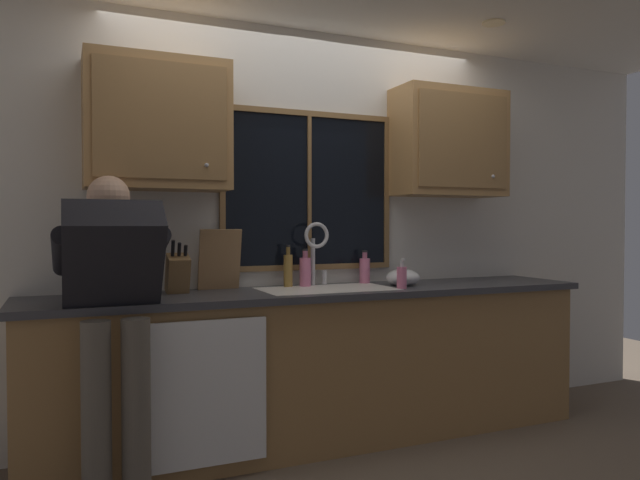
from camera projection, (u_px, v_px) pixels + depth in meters
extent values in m
cube|color=silver|center=(302.00, 229.00, 3.90)|extent=(5.75, 0.12, 2.55)
cylinder|color=#FFEAB2|center=(494.00, 23.00, 3.66)|extent=(0.14, 0.14, 0.01)
cube|color=black|center=(309.00, 191.00, 3.84)|extent=(1.10, 0.02, 0.95)
cube|color=brown|center=(309.00, 114.00, 3.81)|extent=(1.17, 0.02, 0.04)
cube|color=brown|center=(309.00, 267.00, 3.84)|extent=(1.17, 0.02, 0.04)
cube|color=brown|center=(222.00, 188.00, 3.60)|extent=(0.03, 0.02, 0.95)
cube|color=brown|center=(386.00, 192.00, 4.05)|extent=(0.03, 0.02, 0.95)
cube|color=brown|center=(309.00, 191.00, 3.82)|extent=(0.02, 0.02, 0.95)
cube|color=olive|center=(323.00, 368.00, 3.60)|extent=(3.35, 0.58, 0.88)
cube|color=#38383D|center=(325.00, 293.00, 3.57)|extent=(3.41, 0.62, 0.04)
cube|color=white|center=(209.00, 393.00, 3.00)|extent=(0.60, 0.02, 0.74)
cube|color=#A87A47|center=(158.00, 125.00, 3.30)|extent=(0.77, 0.33, 0.72)
cube|color=olive|center=(162.00, 120.00, 3.14)|extent=(0.69, 0.01, 0.62)
sphere|color=#B2B2B7|center=(207.00, 165.00, 3.23)|extent=(0.02, 0.02, 0.02)
cube|color=#A87A47|center=(449.00, 143.00, 4.07)|extent=(0.77, 0.33, 0.72)
cube|color=olive|center=(464.00, 140.00, 3.91)|extent=(0.69, 0.01, 0.62)
sphere|color=#B2B2B7|center=(493.00, 176.00, 4.00)|extent=(0.02, 0.02, 0.02)
cube|color=white|center=(327.00, 291.00, 3.58)|extent=(0.80, 0.46, 0.02)
cube|color=beige|center=(296.00, 309.00, 3.51)|extent=(0.36, 0.42, 0.20)
cube|color=beige|center=(357.00, 305.00, 3.67)|extent=(0.36, 0.42, 0.20)
cube|color=white|center=(327.00, 307.00, 3.59)|extent=(0.04, 0.42, 0.20)
cylinder|color=silver|center=(313.00, 262.00, 3.78)|extent=(0.03, 0.03, 0.30)
torus|color=silver|center=(317.00, 235.00, 3.72)|extent=(0.16, 0.02, 0.16)
cylinder|color=silver|center=(324.00, 277.00, 3.82)|extent=(0.03, 0.03, 0.09)
cylinder|color=#595147|center=(96.00, 419.00, 2.65)|extent=(0.13, 0.13, 0.88)
cylinder|color=#595147|center=(136.00, 415.00, 2.72)|extent=(0.13, 0.13, 0.88)
cube|color=black|center=(113.00, 264.00, 2.81)|extent=(0.44, 0.51, 0.60)
sphere|color=tan|center=(109.00, 196.00, 3.01)|extent=(0.21, 0.21, 0.21)
cylinder|color=black|center=(62.00, 253.00, 2.89)|extent=(0.09, 0.52, 0.26)
cylinder|color=black|center=(155.00, 251.00, 3.06)|extent=(0.09, 0.52, 0.26)
cube|color=olive|center=(178.00, 275.00, 3.35)|extent=(0.12, 0.18, 0.25)
cylinder|color=black|center=(173.00, 248.00, 3.28)|extent=(0.02, 0.05, 0.09)
cylinder|color=black|center=(179.00, 249.00, 3.29)|extent=(0.02, 0.04, 0.08)
cylinder|color=black|center=(186.00, 250.00, 3.31)|extent=(0.02, 0.04, 0.06)
cube|color=#997047|center=(220.00, 260.00, 3.54)|extent=(0.25, 0.10, 0.36)
ellipsoid|color=silver|center=(403.00, 278.00, 3.79)|extent=(0.22, 0.22, 0.11)
cylinder|color=pink|center=(402.00, 278.00, 3.60)|extent=(0.06, 0.06, 0.13)
cylinder|color=silver|center=(402.00, 264.00, 3.60)|extent=(0.02, 0.02, 0.04)
cylinder|color=silver|center=(403.00, 260.00, 3.58)|extent=(0.01, 0.04, 0.01)
cylinder|color=pink|center=(305.00, 272.00, 3.72)|extent=(0.07, 0.07, 0.18)
cylinder|color=#AD5B7A|center=(305.00, 254.00, 3.72)|extent=(0.03, 0.03, 0.04)
cylinder|color=black|center=(305.00, 250.00, 3.72)|extent=(0.04, 0.04, 0.01)
cylinder|color=pink|center=(365.00, 271.00, 3.93)|extent=(0.07, 0.07, 0.16)
cylinder|color=#AD5B7A|center=(365.00, 255.00, 3.92)|extent=(0.03, 0.03, 0.04)
cylinder|color=black|center=(365.00, 251.00, 3.92)|extent=(0.03, 0.03, 0.01)
cylinder|color=olive|center=(288.00, 271.00, 3.70)|extent=(0.06, 0.06, 0.20)
cylinder|color=brown|center=(288.00, 251.00, 3.69)|extent=(0.03, 0.03, 0.05)
cylinder|color=black|center=(288.00, 246.00, 3.69)|extent=(0.03, 0.03, 0.01)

